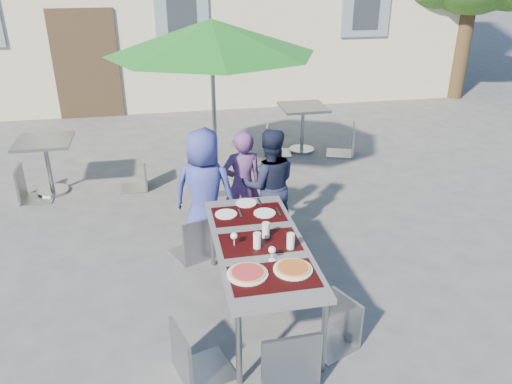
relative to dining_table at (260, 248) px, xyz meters
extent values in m
plane|color=#474749|center=(-0.17, -0.41, -0.70)|extent=(90.00, 90.00, 0.00)
cube|color=#3A2B1B|center=(-2.17, 7.06, 0.40)|extent=(1.30, 0.06, 2.20)
cube|color=slate|center=(-0.17, 7.06, 1.50)|extent=(1.10, 0.06, 1.40)
cube|color=#262B33|center=(-0.17, 7.04, 1.50)|extent=(0.60, 0.04, 1.10)
cube|color=slate|center=(3.83, 7.06, 1.50)|extent=(1.10, 0.06, 1.40)
cube|color=#262B33|center=(3.83, 7.04, 1.50)|extent=(0.60, 0.04, 1.10)
cylinder|color=#402F1B|center=(6.33, 7.09, 0.70)|extent=(0.36, 0.36, 2.80)
cube|color=#444449|center=(0.00, 0.00, 0.03)|extent=(0.80, 1.85, 0.05)
cylinder|color=gray|center=(-0.34, -0.86, -0.35)|extent=(0.05, 0.05, 0.70)
cylinder|color=gray|center=(0.34, -0.86, -0.35)|extent=(0.05, 0.05, 0.70)
cylinder|color=gray|center=(-0.34, 0.86, -0.35)|extent=(0.05, 0.05, 0.70)
cylinder|color=gray|center=(0.34, 0.86, -0.35)|extent=(0.05, 0.05, 0.70)
cube|color=black|center=(0.00, -0.55, 0.06)|extent=(0.70, 0.42, 0.01)
cube|color=black|center=(0.00, 0.00, 0.06)|extent=(0.70, 0.42, 0.01)
cube|color=black|center=(0.00, 0.55, 0.06)|extent=(0.70, 0.42, 0.01)
cylinder|color=white|center=(-0.20, -0.48, 0.07)|extent=(0.33, 0.33, 0.01)
cylinder|color=tan|center=(-0.20, -0.48, 0.08)|extent=(0.29, 0.29, 0.01)
cylinder|color=#A00F13|center=(-0.20, -0.48, 0.09)|extent=(0.26, 0.26, 0.01)
cylinder|color=white|center=(0.18, -0.49, 0.07)|extent=(0.32, 0.32, 0.01)
cylinder|color=tan|center=(0.18, -0.49, 0.08)|extent=(0.28, 0.28, 0.01)
cylinder|color=#9B200A|center=(0.18, -0.49, 0.09)|extent=(0.25, 0.25, 0.01)
cylinder|color=silver|center=(-0.04, -0.09, 0.13)|extent=(0.07, 0.07, 0.15)
cylinder|color=silver|center=(0.07, 0.08, 0.13)|extent=(0.07, 0.07, 0.15)
cylinder|color=silver|center=(0.24, -0.16, 0.13)|extent=(0.07, 0.07, 0.15)
cylinder|color=silver|center=(-0.23, -0.01, 0.06)|extent=(0.06, 0.06, 0.00)
cylinder|color=silver|center=(-0.23, -0.01, 0.09)|extent=(0.01, 0.01, 0.08)
sphere|color=silver|center=(-0.23, -0.01, 0.15)|extent=(0.06, 0.06, 0.06)
cylinder|color=silver|center=(0.04, -0.30, 0.06)|extent=(0.06, 0.06, 0.00)
cylinder|color=silver|center=(0.04, -0.30, 0.09)|extent=(0.01, 0.01, 0.08)
sphere|color=silver|center=(0.04, -0.30, 0.15)|extent=(0.06, 0.06, 0.06)
cylinder|color=white|center=(-0.22, 0.58, 0.06)|extent=(0.22, 0.22, 0.01)
cube|color=#96979C|center=(-0.08, 0.58, 0.06)|extent=(0.02, 0.18, 0.00)
cylinder|color=white|center=(0.16, 0.53, 0.06)|extent=(0.22, 0.22, 0.01)
cube|color=#96979C|center=(0.30, 0.53, 0.06)|extent=(0.02, 0.18, 0.00)
cylinder|color=white|center=(0.02, 0.79, 0.06)|extent=(0.22, 0.22, 0.01)
cube|color=#96979C|center=(0.16, 0.79, 0.06)|extent=(0.02, 0.18, 0.00)
imported|color=#323A8B|center=(-0.37, 1.21, 0.03)|extent=(0.83, 0.69, 1.45)
imported|color=#59346B|center=(0.10, 1.46, -0.03)|extent=(0.50, 0.35, 1.32)
imported|color=#171C34|center=(0.40, 1.36, -0.02)|extent=(0.69, 0.43, 1.36)
cube|color=gray|center=(-0.53, 1.15, -0.23)|extent=(0.57, 0.57, 0.03)
cube|color=gray|center=(-0.45, 0.95, 0.03)|extent=(0.41, 0.20, 0.52)
cylinder|color=gray|center=(-0.44, 1.39, -0.47)|extent=(0.02, 0.02, 0.46)
cylinder|color=gray|center=(-0.78, 1.24, -0.47)|extent=(0.02, 0.02, 0.46)
cylinder|color=gray|center=(-0.29, 1.05, -0.47)|extent=(0.02, 0.02, 0.46)
cylinder|color=gray|center=(-0.63, 0.90, -0.47)|extent=(0.02, 0.02, 0.46)
cube|color=gray|center=(0.17, 1.10, -0.20)|extent=(0.49, 0.49, 0.03)
cube|color=gray|center=(0.16, 0.89, 0.07)|extent=(0.46, 0.07, 0.55)
cylinder|color=gray|center=(0.39, 1.29, -0.46)|extent=(0.02, 0.02, 0.48)
cylinder|color=gray|center=(-0.01, 1.31, -0.46)|extent=(0.02, 0.02, 0.48)
cylinder|color=gray|center=(0.36, 0.89, -0.46)|extent=(0.02, 0.02, 0.48)
cylinder|color=gray|center=(-0.04, 0.92, -0.46)|extent=(0.02, 0.02, 0.48)
cube|color=gray|center=(0.42, 1.11, -0.27)|extent=(0.53, 0.53, 0.03)
cube|color=gray|center=(0.34, 0.94, -0.03)|extent=(0.38, 0.19, 0.48)
cylinder|color=gray|center=(0.64, 1.20, -0.49)|extent=(0.02, 0.02, 0.42)
cylinder|color=gray|center=(0.33, 1.34, -0.49)|extent=(0.02, 0.02, 0.42)
cylinder|color=gray|center=(0.51, 0.89, -0.49)|extent=(0.02, 0.02, 0.42)
cylinder|color=gray|center=(0.19, 1.02, -0.49)|extent=(0.02, 0.02, 0.42)
cube|color=gray|center=(-0.59, -0.68, -0.25)|extent=(0.52, 0.52, 0.03)
cube|color=gray|center=(-0.78, -0.74, -0.01)|extent=(0.15, 0.40, 0.49)
cylinder|color=gray|center=(-0.37, -0.80, -0.48)|extent=(0.02, 0.02, 0.43)
cylinder|color=gray|center=(-0.47, -0.46, -0.48)|extent=(0.02, 0.02, 0.43)
cylinder|color=gray|center=(-0.71, -0.91, -0.48)|extent=(0.02, 0.02, 0.43)
cylinder|color=gray|center=(-0.81, -0.57, -0.48)|extent=(0.02, 0.02, 0.43)
cube|color=#91969C|center=(0.50, -0.60, -0.30)|extent=(0.49, 0.49, 0.03)
cube|color=#91969C|center=(0.66, -0.52, -0.08)|extent=(0.18, 0.35, 0.44)
cylinder|color=#91969C|center=(0.29, -0.52, -0.50)|extent=(0.02, 0.02, 0.39)
cylinder|color=#91969C|center=(0.42, -0.81, -0.50)|extent=(0.02, 0.02, 0.39)
cylinder|color=#91969C|center=(0.58, -0.39, -0.50)|extent=(0.02, 0.02, 0.39)
cylinder|color=#91969C|center=(0.71, -0.68, -0.50)|extent=(0.02, 0.02, 0.39)
cube|color=gray|center=(0.04, -1.27, -0.20)|extent=(0.48, 0.48, 0.03)
cube|color=gray|center=(0.03, -1.05, 0.08)|extent=(0.47, 0.05, 0.55)
cylinder|color=gray|center=(-0.17, -1.07, -0.45)|extent=(0.02, 0.02, 0.49)
cylinder|color=gray|center=(0.23, -1.06, -0.45)|extent=(0.02, 0.02, 0.49)
cylinder|color=#96979C|center=(-0.05, 2.82, -0.65)|extent=(0.50, 0.50, 0.10)
cylinder|color=gray|center=(-0.05, 2.82, 0.41)|extent=(0.06, 0.06, 2.21)
cone|color=#186C1E|center=(-0.05, 2.82, 1.47)|extent=(2.76, 2.76, 0.43)
cylinder|color=#96979C|center=(-2.39, 3.21, -0.68)|extent=(0.44, 0.44, 0.04)
cylinder|color=gray|center=(-2.39, 3.21, -0.32)|extent=(0.06, 0.06, 0.74)
cube|color=gray|center=(-2.39, 3.21, 0.08)|extent=(0.74, 0.74, 0.04)
cube|color=gray|center=(-2.55, 3.02, -0.25)|extent=(0.42, 0.42, 0.03)
cube|color=gray|center=(-2.75, 3.02, -0.01)|extent=(0.03, 0.41, 0.49)
cylinder|color=gray|center=(-2.37, 2.84, -0.48)|extent=(0.02, 0.02, 0.43)
cylinder|color=gray|center=(-2.37, 3.19, -0.48)|extent=(0.02, 0.02, 0.43)
cylinder|color=gray|center=(-2.73, 2.84, -0.48)|extent=(0.02, 0.02, 0.43)
cylinder|color=gray|center=(-2.73, 3.19, -0.48)|extent=(0.02, 0.02, 0.43)
cube|color=gray|center=(-1.24, 3.12, -0.29)|extent=(0.39, 0.39, 0.03)
cube|color=gray|center=(-1.06, 3.12, -0.06)|extent=(0.04, 0.38, 0.46)
cylinder|color=gray|center=(-1.41, 3.28, -0.50)|extent=(0.02, 0.02, 0.40)
cylinder|color=gray|center=(-1.40, 2.95, -0.50)|extent=(0.02, 0.02, 0.40)
cylinder|color=gray|center=(-1.08, 3.28, -0.50)|extent=(0.02, 0.02, 0.40)
cylinder|color=gray|center=(-1.07, 2.96, -0.50)|extent=(0.02, 0.02, 0.40)
cylinder|color=#96979C|center=(1.62, 4.17, -0.67)|extent=(0.44, 0.44, 0.04)
cylinder|color=gray|center=(1.62, 4.17, -0.32)|extent=(0.06, 0.06, 0.75)
cube|color=gray|center=(1.62, 4.17, 0.09)|extent=(0.75, 0.75, 0.04)
cube|color=gray|center=(1.20, 4.13, -0.24)|extent=(0.52, 0.52, 0.03)
cube|color=gray|center=(1.00, 4.18, 0.02)|extent=(0.14, 0.42, 0.51)
cylinder|color=gray|center=(1.33, 3.91, -0.47)|extent=(0.02, 0.02, 0.45)
cylinder|color=gray|center=(1.42, 4.26, -0.47)|extent=(0.02, 0.02, 0.45)
cylinder|color=gray|center=(0.97, 4.00, -0.47)|extent=(0.02, 0.02, 0.45)
cylinder|color=gray|center=(1.07, 4.36, -0.47)|extent=(0.02, 0.02, 0.45)
cube|color=#90939B|center=(2.22, 3.89, -0.22)|extent=(0.58, 0.58, 0.03)
cube|color=#90939B|center=(2.42, 3.82, 0.05)|extent=(0.19, 0.43, 0.53)
cylinder|color=#90939B|center=(2.11, 4.14, -0.46)|extent=(0.02, 0.02, 0.47)
cylinder|color=#90939B|center=(1.98, 3.78, -0.46)|extent=(0.02, 0.02, 0.47)
cylinder|color=#90939B|center=(2.47, 4.01, -0.46)|extent=(0.02, 0.02, 0.47)
cylinder|color=#90939B|center=(2.34, 3.65, -0.46)|extent=(0.02, 0.02, 0.47)
camera|label=1|loc=(-0.79, -3.78, 2.35)|focal=35.00mm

